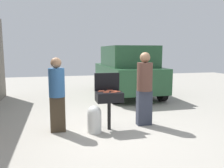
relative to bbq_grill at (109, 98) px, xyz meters
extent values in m
plane|color=#9E998E|center=(0.04, 0.03, -0.75)|extent=(24.00, 24.00, 0.00)
cylinder|color=black|center=(0.00, 0.00, -0.41)|extent=(0.08, 0.08, 0.67)
cube|color=black|center=(0.00, 0.00, 0.03)|extent=(0.60, 0.44, 0.22)
cube|color=black|center=(0.00, 0.22, 0.35)|extent=(0.60, 0.05, 0.42)
cylinder|color=#C6593D|center=(0.07, -0.15, 0.15)|extent=(0.13, 0.03, 0.03)
cylinder|color=#AD4228|center=(0.06, 0.14, 0.15)|extent=(0.13, 0.03, 0.03)
cylinder|color=#B74C33|center=(0.13, 0.04, 0.15)|extent=(0.13, 0.03, 0.03)
cylinder|color=#C6593D|center=(-0.15, 0.13, 0.15)|extent=(0.13, 0.03, 0.03)
cylinder|color=#C6593D|center=(-0.18, 0.07, 0.15)|extent=(0.13, 0.03, 0.03)
cylinder|color=#C6593D|center=(-0.09, -0.10, 0.15)|extent=(0.13, 0.03, 0.03)
cylinder|color=#C6593D|center=(0.01, 0.09, 0.15)|extent=(0.13, 0.03, 0.03)
cylinder|color=#B74C33|center=(-0.07, -0.02, 0.15)|extent=(0.13, 0.04, 0.03)
cylinder|color=#C6593D|center=(0.18, -0.09, 0.15)|extent=(0.13, 0.03, 0.03)
cylinder|color=#AD4228|center=(0.14, -0.04, 0.15)|extent=(0.13, 0.03, 0.03)
cylinder|color=silver|center=(-0.37, -0.12, -0.52)|extent=(0.32, 0.32, 0.46)
sphere|color=silver|center=(-0.37, -0.12, -0.29)|extent=(0.31, 0.31, 0.31)
cube|color=#3F3323|center=(-1.17, 0.14, -0.35)|extent=(0.34, 0.19, 0.81)
cylinder|color=#2D598C|center=(-1.17, 0.14, 0.38)|extent=(0.35, 0.35, 0.64)
sphere|color=#936B4C|center=(-1.17, 0.14, 0.82)|extent=(0.24, 0.24, 0.24)
cube|color=#333847|center=(0.92, 0.13, -0.32)|extent=(0.36, 0.20, 0.86)
cylinder|color=brown|center=(0.92, 0.13, 0.45)|extent=(0.38, 0.38, 0.68)
sphere|color=#936B4C|center=(0.92, 0.13, 0.92)|extent=(0.25, 0.25, 0.25)
cube|color=#234C2D|center=(1.70, 4.12, 0.02)|extent=(1.91, 4.41, 0.90)
cube|color=#234C2D|center=(1.70, 3.92, 0.87)|extent=(1.77, 2.61, 0.80)
cylinder|color=black|center=(2.60, 2.57, -0.43)|extent=(0.22, 0.64, 0.64)
cylinder|color=black|center=(0.79, 2.58, -0.43)|extent=(0.22, 0.64, 0.64)
cylinder|color=black|center=(2.61, 5.65, -0.43)|extent=(0.22, 0.64, 0.64)
cylinder|color=black|center=(0.80, 5.66, -0.43)|extent=(0.22, 0.64, 0.64)
camera|label=1|loc=(-1.18, -5.09, 1.08)|focal=36.99mm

